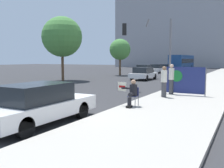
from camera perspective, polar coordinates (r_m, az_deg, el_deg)
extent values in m
plane|color=#303033|center=(10.14, -15.25, -7.48)|extent=(160.00, 160.00, 0.00)
cube|color=#A8A399|center=(22.43, 20.69, -0.31)|extent=(4.38, 90.00, 0.13)
cube|color=#99999E|center=(73.85, 21.80, 13.51)|extent=(52.00, 12.00, 25.61)
cylinder|color=#474C56|center=(11.36, 3.59, -4.02)|extent=(0.03, 0.03, 0.46)
cylinder|color=#474C56|center=(11.21, 5.31, -4.16)|extent=(0.03, 0.03, 0.46)
cylinder|color=#474C56|center=(11.69, 4.35, -3.74)|extent=(0.03, 0.03, 0.46)
cylinder|color=#474C56|center=(11.55, 6.03, -3.88)|extent=(0.03, 0.03, 0.46)
cube|color=navy|center=(11.41, 4.83, -2.76)|extent=(0.40, 0.40, 0.02)
cube|color=navy|center=(11.56, 5.22, -1.66)|extent=(0.40, 0.02, 0.38)
cylinder|color=black|center=(11.25, 4.51, -2.37)|extent=(0.18, 0.42, 0.18)
cylinder|color=black|center=(11.11, 4.06, -4.23)|extent=(0.16, 0.16, 0.46)
cube|color=black|center=(11.09, 3.92, -5.19)|extent=(0.20, 0.28, 0.10)
cylinder|color=black|center=(11.40, 4.90, -1.40)|extent=(0.34, 0.34, 0.52)
sphere|color=tan|center=(11.36, 4.92, 0.45)|extent=(0.22, 0.22, 0.22)
cylinder|color=black|center=(11.45, 3.24, -0.95)|extent=(0.45, 0.09, 0.09)
cube|color=#EAE5C6|center=(11.53, 2.33, -0.59)|extent=(0.41, 0.02, 0.41)
cube|color=#AD1414|center=(11.52, 2.31, -0.60)|extent=(0.31, 0.01, 0.10)
cylinder|color=#424247|center=(14.41, 11.77, -1.26)|extent=(0.28, 0.28, 0.85)
cylinder|color=silver|center=(14.34, 11.83, 1.76)|extent=(0.34, 0.34, 0.67)
sphere|color=#936B4C|center=(14.31, 11.87, 3.54)|extent=(0.22, 0.22, 0.22)
cylinder|color=#424247|center=(15.73, 13.39, -0.64)|extent=(0.28, 0.28, 0.90)
cylinder|color=silver|center=(15.66, 13.45, 2.28)|extent=(0.34, 0.34, 0.71)
sphere|color=beige|center=(15.64, 13.49, 4.00)|extent=(0.23, 0.23, 0.23)
cylinder|color=slate|center=(15.77, 12.24, 0.84)|extent=(0.06, 0.06, 1.68)
cylinder|color=slate|center=(15.29, 20.61, 0.45)|extent=(0.06, 0.06, 1.68)
cube|color=navy|center=(15.49, 16.36, 0.83)|extent=(2.32, 0.02, 1.58)
cylinder|color=#197A33|center=(15.56, 14.54, 1.78)|extent=(0.70, 0.01, 0.70)
cylinder|color=slate|center=(18.68, 13.12, 6.69)|extent=(0.16, 0.16, 5.02)
cylinder|color=slate|center=(18.70, 8.10, 13.58)|extent=(1.41, 3.09, 0.11)
cube|color=black|center=(18.64, 2.86, 12.36)|extent=(0.39, 0.39, 0.84)
sphere|color=green|center=(18.61, 2.85, 11.50)|extent=(0.18, 0.18, 0.18)
cube|color=white|center=(9.18, -16.13, -5.45)|extent=(1.78, 4.58, 0.53)
cube|color=black|center=(8.96, -17.06, -1.98)|extent=(1.53, 2.38, 0.63)
cylinder|color=black|center=(10.76, -13.77, -4.95)|extent=(0.22, 0.64, 0.64)
cylinder|color=black|center=(9.79, -6.95, -5.87)|extent=(0.22, 0.64, 0.64)
cylinder|color=black|center=(7.72, -19.37, -9.32)|extent=(0.22, 0.64, 0.64)
cube|color=white|center=(27.81, 7.25, 2.05)|extent=(1.85, 4.35, 0.49)
cube|color=black|center=(27.62, 7.14, 3.16)|extent=(1.59, 2.26, 0.60)
cylinder|color=black|center=(29.37, 6.72, 1.86)|extent=(0.22, 0.64, 0.64)
cylinder|color=black|center=(28.81, 9.73, 1.74)|extent=(0.22, 0.64, 0.64)
cylinder|color=black|center=(26.89, 4.59, 1.52)|extent=(0.22, 0.64, 0.64)
cylinder|color=black|center=(26.28, 7.84, 1.39)|extent=(0.22, 0.64, 0.64)
cube|color=white|center=(36.88, 7.48, 2.97)|extent=(1.84, 4.23, 0.54)
cube|color=black|center=(36.70, 7.39, 3.88)|extent=(1.58, 2.20, 0.64)
cylinder|color=black|center=(38.40, 7.04, 2.75)|extent=(0.22, 0.64, 0.64)
cylinder|color=black|center=(37.85, 9.33, 2.68)|extent=(0.22, 0.64, 0.64)
cylinder|color=black|center=(35.97, 5.52, 2.57)|extent=(0.22, 0.64, 0.64)
cylinder|color=black|center=(35.38, 7.94, 2.49)|extent=(0.22, 0.64, 0.64)
cube|color=silver|center=(41.68, 10.28, 3.24)|extent=(1.73, 4.47, 0.54)
cube|color=black|center=(41.49, 10.21, 4.04)|extent=(1.49, 2.33, 0.64)
cylinder|color=black|center=(43.24, 9.89, 3.04)|extent=(0.22, 0.64, 0.64)
cylinder|color=black|center=(42.78, 11.81, 2.98)|extent=(0.22, 0.64, 0.64)
cylinder|color=black|center=(40.62, 8.65, 2.89)|extent=(0.22, 0.64, 0.64)
cylinder|color=black|center=(40.14, 10.68, 2.82)|extent=(0.22, 0.64, 0.64)
cube|color=black|center=(46.66, 11.62, 3.44)|extent=(1.85, 4.45, 0.49)
cube|color=black|center=(46.47, 11.57, 4.10)|extent=(1.59, 2.32, 0.60)
cylinder|color=black|center=(48.23, 11.16, 3.29)|extent=(0.22, 0.64, 0.64)
cylinder|color=black|center=(47.77, 13.03, 3.22)|extent=(0.22, 0.64, 0.64)
cylinder|color=black|center=(45.60, 10.13, 3.17)|extent=(0.22, 0.64, 0.64)
cylinder|color=black|center=(45.12, 12.10, 3.11)|extent=(0.22, 0.64, 0.64)
cube|color=navy|center=(54.48, 15.70, 4.96)|extent=(2.57, 12.39, 2.63)
cube|color=black|center=(54.47, 15.71, 5.11)|extent=(2.59, 11.77, 0.86)
cylinder|color=black|center=(58.50, 15.41, 3.79)|extent=(0.30, 1.04, 1.04)
cylinder|color=black|center=(58.03, 17.60, 3.72)|extent=(0.30, 1.04, 1.04)
cylinder|color=black|center=(51.04, 13.47, 3.59)|extent=(0.30, 1.04, 1.04)
cylinder|color=black|center=(50.51, 15.96, 3.51)|extent=(0.30, 1.04, 1.04)
cylinder|color=brown|center=(26.94, -11.22, 4.09)|extent=(0.28, 0.28, 3.13)
sphere|color=#47843D|center=(27.03, -11.34, 10.54)|extent=(4.21, 4.21, 4.21)
cylinder|color=brown|center=(35.03, 1.84, 4.10)|extent=(0.28, 0.28, 2.59)
sphere|color=#47843D|center=(35.04, 1.85, 7.90)|extent=(2.94, 2.94, 2.94)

